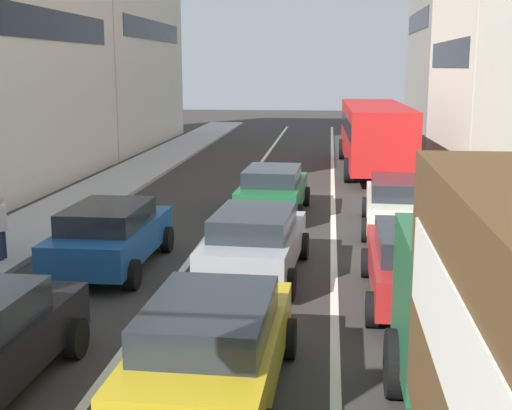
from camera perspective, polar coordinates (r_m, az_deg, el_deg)
name	(u,v)px	position (r m, az deg, el deg)	size (l,w,h in m)	color
sidewalk_left	(87,198)	(24.08, -13.93, 0.55)	(2.60, 64.00, 0.14)	#A5A5A5
lane_stripe_left	(231,203)	(22.88, -2.08, 0.15)	(0.16, 60.00, 0.01)	silver
lane_stripe_right	(333,205)	(22.65, 6.47, -0.03)	(0.16, 60.00, 0.01)	silver
sedan_centre_lane_second	(212,345)	(9.44, -3.71, -11.66)	(2.15, 4.34, 1.49)	#B29319
hatchback_centre_lane_third	(255,241)	(14.79, -0.09, -3.02)	(2.25, 4.39, 1.49)	gray
sedan_left_lane_third	(110,234)	(15.71, -12.10, -2.41)	(2.07, 4.31, 1.49)	#194C8C
coupe_centre_lane_fourth	(273,189)	(20.96, 1.43, 1.31)	(2.19, 4.36, 1.49)	#19592D
sedan_right_lane_behind_truck	(418,263)	(13.54, 13.41, -4.71)	(2.12, 4.33, 1.49)	#A51E1E
wagon_right_lane_far	(400,203)	(19.33, 11.94, 0.19)	(2.23, 4.38, 1.49)	beige
bus_mid_queue_primary	(375,131)	(30.21, 9.91, 6.12)	(2.94, 10.54, 2.90)	#B21919
pedestrian_mid_sidewalk	(0,225)	(16.67, -20.68, -1.58)	(0.34, 0.54, 1.66)	#262D47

